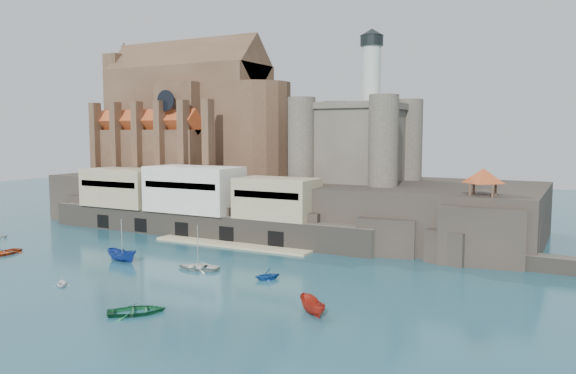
{
  "coord_description": "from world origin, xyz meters",
  "views": [
    {
      "loc": [
        55.68,
        -61.44,
        19.52
      ],
      "look_at": [
        5.64,
        32.0,
        9.11
      ],
      "focal_mm": 35.0,
      "sensor_mm": 36.0,
      "label": 1
    }
  ],
  "objects_px": {
    "castle_keep": "(357,138)",
    "pavilion": "(483,178)",
    "boat_2": "(122,261)",
    "boat_0": "(4,254)",
    "church": "(193,121)",
    "boat_1": "(61,286)"
  },
  "relations": [
    {
      "from": "pavilion",
      "to": "boat_2",
      "type": "relative_size",
      "value": 1.08
    },
    {
      "from": "church",
      "to": "boat_2",
      "type": "height_order",
      "value": "church"
    },
    {
      "from": "boat_1",
      "to": "boat_2",
      "type": "height_order",
      "value": "boat_2"
    },
    {
      "from": "castle_keep",
      "to": "pavilion",
      "type": "height_order",
      "value": "castle_keep"
    },
    {
      "from": "church",
      "to": "castle_keep",
      "type": "relative_size",
      "value": 1.6
    },
    {
      "from": "boat_0",
      "to": "boat_2",
      "type": "bearing_deg",
      "value": 7.01
    },
    {
      "from": "pavilion",
      "to": "boat_1",
      "type": "relative_size",
      "value": 2.3
    },
    {
      "from": "boat_0",
      "to": "boat_2",
      "type": "xyz_separation_m",
      "value": [
        20.07,
        5.54,
        0.0
      ]
    },
    {
      "from": "pavilion",
      "to": "boat_0",
      "type": "relative_size",
      "value": 1.09
    },
    {
      "from": "boat_0",
      "to": "boat_1",
      "type": "bearing_deg",
      "value": -28.25
    },
    {
      "from": "church",
      "to": "boat_0",
      "type": "bearing_deg",
      "value": -92.43
    },
    {
      "from": "boat_1",
      "to": "boat_2",
      "type": "relative_size",
      "value": 0.47
    },
    {
      "from": "castle_keep",
      "to": "boat_0",
      "type": "height_order",
      "value": "castle_keep"
    },
    {
      "from": "pavilion",
      "to": "boat_0",
      "type": "xyz_separation_m",
      "value": [
        -68.12,
        -31.07,
        -12.73
      ]
    },
    {
      "from": "church",
      "to": "boat_0",
      "type": "xyz_separation_m",
      "value": [
        -1.99,
        -46.92,
        -22.13
      ]
    },
    {
      "from": "church",
      "to": "castle_keep",
      "type": "height_order",
      "value": "church"
    },
    {
      "from": "castle_keep",
      "to": "boat_1",
      "type": "relative_size",
      "value": 10.53
    },
    {
      "from": "church",
      "to": "castle_keep",
      "type": "distance_m",
      "value": 40.39
    },
    {
      "from": "church",
      "to": "boat_1",
      "type": "height_order",
      "value": "church"
    },
    {
      "from": "castle_keep",
      "to": "pavilion",
      "type": "xyz_separation_m",
      "value": [
        25.92,
        -15.08,
        -5.59
      ]
    },
    {
      "from": "pavilion",
      "to": "castle_keep",
      "type": "bearing_deg",
      "value": 149.82
    },
    {
      "from": "boat_2",
      "to": "boat_0",
      "type": "bearing_deg",
      "value": 111.8
    }
  ]
}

